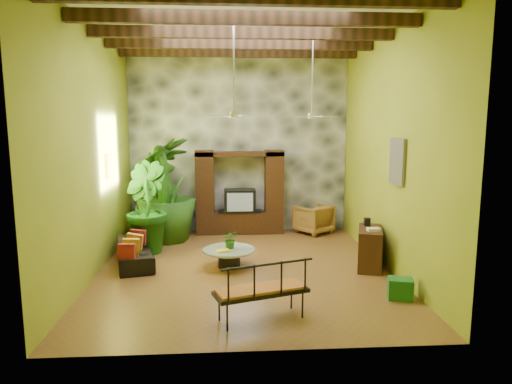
{
  "coord_description": "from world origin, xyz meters",
  "views": [
    {
      "loc": [
        -0.36,
        -9.25,
        3.07
      ],
      "look_at": [
        0.26,
        0.2,
        1.6
      ],
      "focal_mm": 32.0,
      "sensor_mm": 36.0,
      "label": 1
    }
  ],
  "objects": [
    {
      "name": "wicker_armchair",
      "position": [
        2.04,
        3.01,
        0.4
      ],
      "size": [
        1.2,
        1.21,
        0.8
      ],
      "primitive_type": "imported",
      "rotation": [
        0.0,
        0.0,
        3.77
      ],
      "color": "brown",
      "rests_on": "ground"
    },
    {
      "name": "iron_bench",
      "position": [
        0.16,
        -2.57,
        0.54
      ],
      "size": [
        1.55,
        0.98,
        0.57
      ],
      "rotation": [
        0.0,
        0.0,
        0.32
      ],
      "color": "black",
      "rests_on": "ground"
    },
    {
      "name": "wall_art_painting",
      "position": [
        2.96,
        -0.6,
        2.3
      ],
      "size": [
        0.06,
        0.7,
        0.9
      ],
      "primitive_type": "cube",
      "color": "#276592",
      "rests_on": "right_wall"
    },
    {
      "name": "ceiling_fan_front",
      "position": [
        -0.2,
        -0.4,
        3.4
      ],
      "size": [
        1.28,
        1.28,
        1.86
      ],
      "color": "silver",
      "rests_on": "ceiling"
    },
    {
      "name": "tall_plant_b",
      "position": [
        -2.29,
        1.45,
        1.08
      ],
      "size": [
        1.46,
        1.52,
        2.16
      ],
      "primitive_type": "imported",
      "rotation": [
        0.0,
        0.0,
        2.17
      ],
      "color": "#1B5C18",
      "rests_on": "ground"
    },
    {
      "name": "right_wall",
      "position": [
        3.0,
        0.0,
        2.5
      ],
      "size": [
        0.02,
        7.0,
        5.0
      ],
      "primitive_type": "cube",
      "color": "olive",
      "rests_on": "ground"
    },
    {
      "name": "side_console",
      "position": [
        2.65,
        -0.09,
        0.42
      ],
      "size": [
        0.76,
        1.15,
        0.85
      ],
      "primitive_type": "cube",
      "rotation": [
        0.0,
        0.0,
        -0.3
      ],
      "color": "#391F12",
      "rests_on": "ground"
    },
    {
      "name": "entertainment_center",
      "position": [
        0.0,
        3.14,
        0.97
      ],
      "size": [
        2.4,
        0.55,
        2.3
      ],
      "color": "black",
      "rests_on": "ground"
    },
    {
      "name": "back_wall",
      "position": [
        0.0,
        3.5,
        2.5
      ],
      "size": [
        6.0,
        0.02,
        5.0
      ],
      "primitive_type": "cube",
      "color": "olive",
      "rests_on": "ground"
    },
    {
      "name": "left_wall",
      "position": [
        -3.0,
        0.0,
        2.5
      ],
      "size": [
        0.02,
        7.0,
        5.0
      ],
      "primitive_type": "cube",
      "color": "olive",
      "rests_on": "ground"
    },
    {
      "name": "tall_plant_a",
      "position": [
        -2.21,
        2.87,
        1.13
      ],
      "size": [
        1.44,
        1.35,
        2.27
      ],
      "primitive_type": "imported",
      "rotation": [
        0.0,
        0.0,
        0.62
      ],
      "color": "#29631A",
      "rests_on": "ground"
    },
    {
      "name": "tall_plant_c",
      "position": [
        -1.91,
        2.45,
        1.34
      ],
      "size": [
        2.04,
        2.04,
        2.68
      ],
      "primitive_type": "imported",
      "rotation": [
        0.0,
        0.0,
        4.2
      ],
      "color": "#255716",
      "rests_on": "ground"
    },
    {
      "name": "stone_accent_wall",
      "position": [
        0.0,
        3.44,
        2.5
      ],
      "size": [
        5.98,
        0.1,
        4.98
      ],
      "primitive_type": "cube",
      "color": "#383A40",
      "rests_on": "ground"
    },
    {
      "name": "ceiling_fan_back",
      "position": [
        1.6,
        1.2,
        3.4
      ],
      "size": [
        1.28,
        1.28,
        1.86
      ],
      "color": "silver",
      "rests_on": "ceiling"
    },
    {
      "name": "ceiling_beams",
      "position": [
        0.0,
        0.0,
        4.78
      ],
      "size": [
        5.95,
        5.36,
        0.22
      ],
      "color": "#3B2112",
      "rests_on": "ceiling"
    },
    {
      "name": "sofa",
      "position": [
        -2.36,
        0.48,
        0.26
      ],
      "size": [
        1.12,
        1.93,
        0.53
      ],
      "primitive_type": "imported",
      "rotation": [
        0.0,
        0.0,
        1.81
      ],
      "color": "black",
      "rests_on": "ground"
    },
    {
      "name": "green_bin",
      "position": [
        2.65,
        -1.82,
        0.18
      ],
      "size": [
        0.48,
        0.4,
        0.36
      ],
      "primitive_type": "cube",
      "rotation": [
        0.0,
        0.0,
        -0.24
      ],
      "color": "#1F772C",
      "rests_on": "ground"
    },
    {
      "name": "wall_art_mask",
      "position": [
        -2.96,
        1.0,
        2.1
      ],
      "size": [
        0.06,
        0.32,
        0.55
      ],
      "primitive_type": "cube",
      "color": "yellow",
      "rests_on": "left_wall"
    },
    {
      "name": "yellow_tray",
      "position": [
        -0.45,
        -0.05,
        0.41
      ],
      "size": [
        0.32,
        0.26,
        0.03
      ],
      "primitive_type": "cube",
      "rotation": [
        0.0,
        0.0,
        0.29
      ],
      "color": "yellow",
      "rests_on": "coffee_table"
    },
    {
      "name": "coffee_table",
      "position": [
        -0.32,
        0.12,
        0.26
      ],
      "size": [
        1.11,
        1.11,
        0.4
      ],
      "rotation": [
        0.0,
        0.0,
        -0.37
      ],
      "color": "black",
      "rests_on": "ground"
    },
    {
      "name": "ceiling",
      "position": [
        0.0,
        0.0,
        5.0
      ],
      "size": [
        6.0,
        7.0,
        0.02
      ],
      "primitive_type": "cube",
      "color": "silver",
      "rests_on": "back_wall"
    },
    {
      "name": "ground",
      "position": [
        0.0,
        0.0,
        0.0
      ],
      "size": [
        7.0,
        7.0,
        0.0
      ],
      "primitive_type": "plane",
      "color": "brown",
      "rests_on": "ground"
    },
    {
      "name": "centerpiece_plant",
      "position": [
        -0.29,
        0.22,
        0.59
      ],
      "size": [
        0.37,
        0.33,
        0.39
      ],
      "primitive_type": "imported",
      "rotation": [
        0.0,
        0.0,
        -0.08
      ],
      "color": "#27641A",
      "rests_on": "coffee_table"
    }
  ]
}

